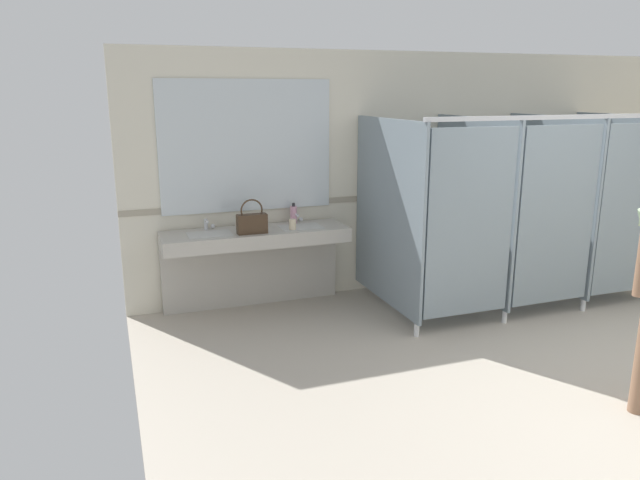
% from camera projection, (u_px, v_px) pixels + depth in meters
% --- Properties ---
extents(wall_back, '(7.58, 0.12, 2.61)m').
position_uv_depth(wall_back, '(457.00, 169.00, 6.94)').
color(wall_back, beige).
rests_on(wall_back, ground_plane).
extents(wall_back_tile_band, '(7.58, 0.01, 0.06)m').
position_uv_depth(wall_back_tile_band, '(459.00, 192.00, 6.95)').
color(wall_back_tile_band, '#9E937F').
rests_on(wall_back_tile_band, wall_back).
extents(vanity_counter, '(1.86, 0.53, 0.97)m').
position_uv_depth(vanity_counter, '(254.00, 251.00, 6.05)').
color(vanity_counter, '#B2ADA3').
rests_on(vanity_counter, ground_plane).
extents(mirror_panel, '(1.76, 0.02, 1.31)m').
position_uv_depth(mirror_panel, '(247.00, 146.00, 5.97)').
color(mirror_panel, silver).
rests_on(mirror_panel, wall_back).
extents(bathroom_stalls, '(2.96, 1.46, 1.99)m').
position_uv_depth(bathroom_stalls, '(524.00, 207.00, 6.13)').
color(bathroom_stalls, gray).
rests_on(bathroom_stalls, ground_plane).
extents(handbag, '(0.29, 0.11, 0.34)m').
position_uv_depth(handbag, '(252.00, 222.00, 5.75)').
color(handbag, '#3F2D1E').
rests_on(handbag, vanity_counter).
extents(soap_dispenser, '(0.07, 0.07, 0.22)m').
position_uv_depth(soap_dispenser, '(294.00, 215.00, 6.19)').
color(soap_dispenser, '#D899B2').
rests_on(soap_dispenser, vanity_counter).
extents(paper_cup, '(0.07, 0.07, 0.11)m').
position_uv_depth(paper_cup, '(293.00, 225.00, 5.91)').
color(paper_cup, beige).
rests_on(paper_cup, vanity_counter).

